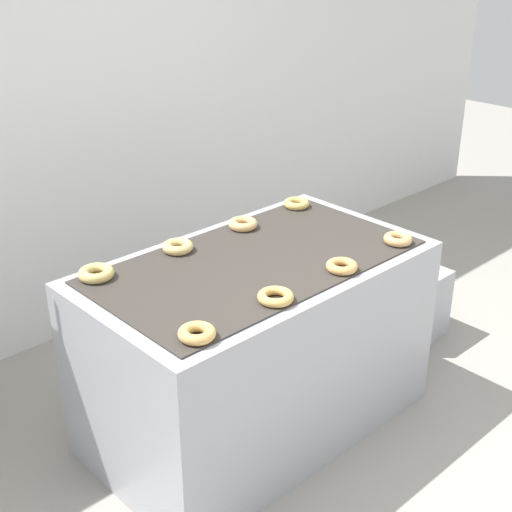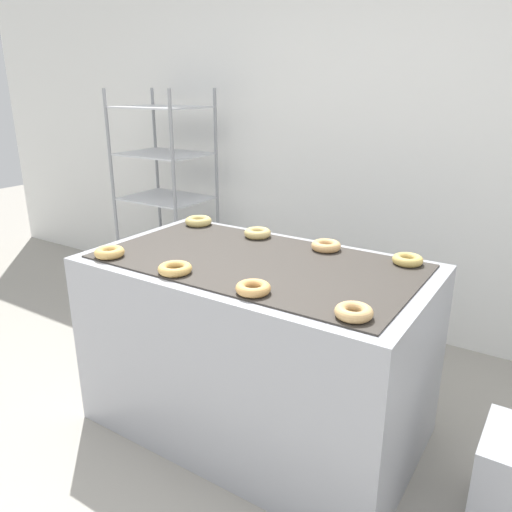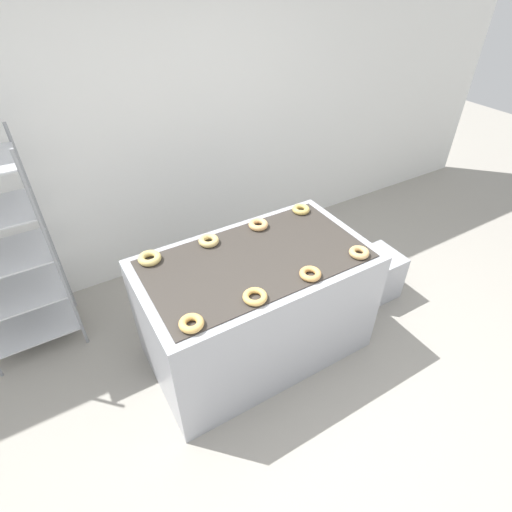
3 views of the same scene
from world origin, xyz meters
TOP-DOWN VIEW (x-y plane):
  - ground_plane at (0.00, 0.00)m, footprint 14.00×14.00m
  - wall_back at (0.00, 2.12)m, footprint 8.00×0.05m
  - fryer_machine at (0.00, 0.70)m, footprint 1.58×0.90m
  - glaze_bin at (1.23, 0.70)m, footprint 0.38×0.35m
  - donut_near_left at (-0.60, 0.37)m, footprint 0.14×0.14m
  - donut_near_midleft at (-0.20, 0.37)m, footprint 0.15×0.15m
  - donut_near_midright at (0.20, 0.37)m, footprint 0.14×0.14m
  - donut_near_right at (0.61, 0.38)m, footprint 0.13×0.13m
  - donut_far_left at (-0.61, 1.03)m, footprint 0.15×0.15m
  - donut_far_midleft at (-0.19, 1.01)m, footprint 0.14×0.14m
  - donut_far_midright at (0.20, 1.01)m, footprint 0.14×0.14m
  - donut_far_right at (0.60, 1.03)m, footprint 0.14×0.14m

SIDE VIEW (x-z plane):
  - ground_plane at x=0.00m, z-range 0.00..0.00m
  - glaze_bin at x=1.23m, z-range 0.00..0.42m
  - fryer_machine at x=0.00m, z-range 0.00..0.90m
  - donut_near_midleft at x=-0.20m, z-range 0.90..0.93m
  - donut_near_midright at x=0.20m, z-range 0.90..0.94m
  - donut_far_right at x=0.60m, z-range 0.90..0.94m
  - donut_near_right at x=0.61m, z-range 0.90..0.94m
  - donut_near_left at x=-0.60m, z-range 0.90..0.94m
  - donut_far_midright at x=0.20m, z-range 0.90..0.94m
  - donut_far_midleft at x=-0.19m, z-range 0.90..0.94m
  - donut_far_left at x=-0.61m, z-range 0.90..0.94m
  - wall_back at x=0.00m, z-range 0.00..2.80m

